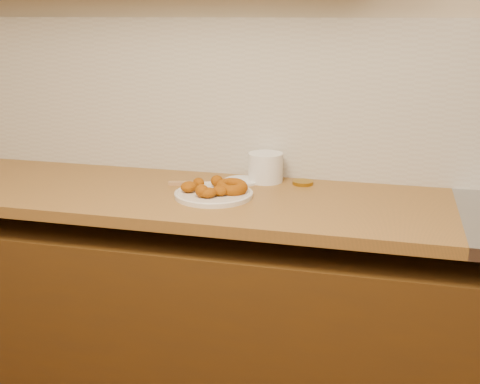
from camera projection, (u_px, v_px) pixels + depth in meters
The scene contains 11 objects.
wall_back at pixel (321, 60), 2.21m from camera, with size 4.00×0.02×2.70m, color tan.
base_cabinet at pixel (300, 335), 2.20m from camera, with size 3.60×0.60×0.77m, color #4B2C0D.
butcher_block at pixel (129, 193), 2.21m from camera, with size 2.30×0.62×0.04m, color #985F25.
backsplash at pixel (319, 101), 2.24m from camera, with size 3.60×0.02×0.60m, color beige.
donut_plate at pixel (214, 194), 2.10m from camera, with size 0.27×0.27×0.02m, color silver.
ring_donut at pixel (232, 187), 2.09m from camera, with size 0.11×0.11×0.04m, color #995407.
fried_dough_chunks at pixel (205, 188), 2.08m from camera, with size 0.19×0.20×0.04m.
plastic_tub at pixel (265, 167), 2.28m from camera, with size 0.13×0.13×0.11m, color white.
tub_lid at pixel (242, 181), 2.28m from camera, with size 0.14×0.14×0.01m, color silver.
brass_jar_lid at pixel (303, 183), 2.25m from camera, with size 0.08×0.08×0.01m, color #AC811B.
wooden_utensil at pixel (191, 183), 2.24m from camera, with size 0.17×0.02×0.01m, color #A87B4D.
Camera 1 is at (0.27, -0.26, 1.52)m, focal length 45.00 mm.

